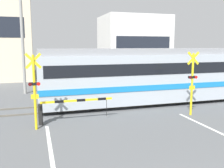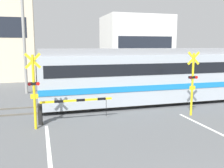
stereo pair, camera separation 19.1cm
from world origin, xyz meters
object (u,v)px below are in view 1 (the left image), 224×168
pedestrian (103,77)px  crossing_signal_right (192,80)px  crossing_barrier_far (128,84)px  crossing_signal_left (34,88)px  crossing_barrier_near (61,107)px  commuter_train (163,74)px

pedestrian → crossing_signal_right: bearing=-77.1°
crossing_barrier_far → crossing_signal_left: 9.16m
crossing_barrier_near → pedestrian: size_ratio=2.08×
crossing_signal_left → crossing_barrier_far: bearing=43.3°
crossing_barrier_near → crossing_signal_right: size_ratio=1.06×
crossing_barrier_near → crossing_barrier_far: bearing=45.7°
crossing_barrier_far → pedestrian: size_ratio=2.08×
crossing_signal_right → pedestrian: (-2.17, 9.46, -0.85)m
pedestrian → crossing_barrier_far: bearing=-71.7°
commuter_train → crossing_signal_right: size_ratio=4.69×
crossing_barrier_near → pedestrian: 9.93m
crossing_barrier_far → crossing_signal_right: size_ratio=1.06×
crossing_barrier_near → pedestrian: (4.45, 8.88, 0.21)m
commuter_train → crossing_barrier_near: 7.30m
commuter_train → crossing_signal_right: (-0.10, -3.22, -0.00)m
crossing_signal_right → pedestrian: 9.74m
crossing_barrier_near → commuter_train: bearing=21.4°
crossing_barrier_near → pedestrian: bearing=63.4°
crossing_barrier_far → crossing_barrier_near: bearing=-134.3°
crossing_barrier_far → crossing_signal_right: 6.43m
commuter_train → crossing_barrier_far: 3.42m
commuter_train → crossing_signal_left: size_ratio=4.69×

